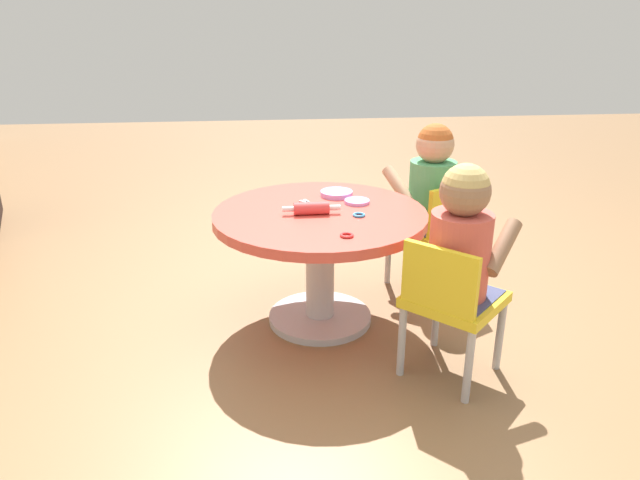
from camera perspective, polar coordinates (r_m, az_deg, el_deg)
The scene contains 12 objects.
ground_plane at distance 2.55m, azimuth -0.00°, elevation -7.82°, with size 10.00×10.00×0.00m, color olive.
craft_table at distance 2.39m, azimuth -0.00°, elevation 0.05°, with size 0.87×0.87×0.50m.
child_chair_left at distance 2.09m, azimuth 12.66°, elevation -5.84°, with size 0.42×0.42×0.54m.
seated_child_left at distance 2.03m, azimuth 13.68°, elevation 0.25°, with size 0.43×0.43×0.51m.
child_chair_right at distance 2.75m, azimuth 11.12°, elevation 1.06°, with size 0.41×0.41×0.54m.
seated_child_right at distance 2.71m, azimuth 10.88°, elevation 5.80°, with size 0.43×0.40×0.51m.
rolling_pin at distance 2.30m, azimuth -0.84°, elevation 3.12°, with size 0.05×0.23×0.05m.
craft_scissors at distance 2.41m, azimuth -0.56°, elevation 3.41°, with size 0.14×0.12×0.01m.
playdough_blob_0 at distance 2.45m, azimuth 3.64°, elevation 3.79°, with size 0.11×0.11×0.01m, color #CC99E5.
playdough_blob_1 at distance 2.55m, azimuth 1.63°, elevation 4.59°, with size 0.14×0.14×0.02m, color #CC99E5.
cookie_cutter_0 at distance 2.08m, azimuth 2.64°, elevation 0.47°, with size 0.05×0.05×0.01m, color red.
cookie_cutter_1 at distance 2.30m, azimuth 3.83°, elevation 2.47°, with size 0.05×0.05×0.01m, color #3F99D8.
Camera 1 is at (-2.21, 0.22, 1.25)m, focal length 32.69 mm.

